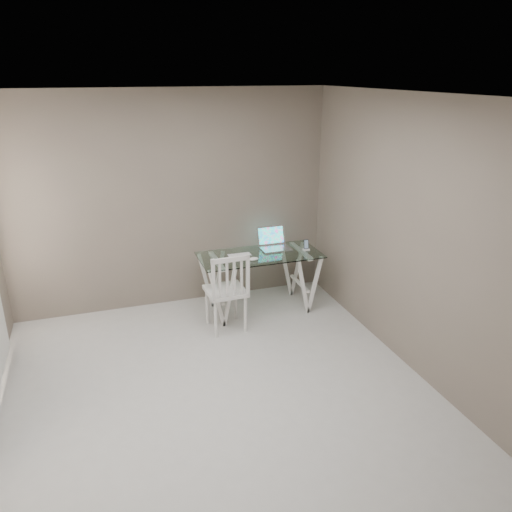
% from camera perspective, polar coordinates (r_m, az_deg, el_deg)
% --- Properties ---
extents(room, '(4.50, 4.52, 2.71)m').
position_cam_1_polar(room, '(4.07, -5.63, 3.78)').
color(room, '#ACA9A4').
rests_on(room, ground).
extents(desk, '(1.50, 0.70, 0.75)m').
position_cam_1_polar(desk, '(6.28, 0.43, -2.93)').
color(desk, silver).
rests_on(desk, ground).
extents(chair, '(0.46, 0.46, 0.97)m').
position_cam_1_polar(chair, '(5.72, -3.26, -3.78)').
color(chair, silver).
rests_on(chair, ground).
extents(laptop, '(0.37, 0.34, 0.25)m').
position_cam_1_polar(laptop, '(6.38, 2.01, 1.50)').
color(laptop, '#BBBBBF').
rests_on(laptop, desk).
extents(keyboard, '(0.30, 0.13, 0.01)m').
position_cam_1_polar(keyboard, '(6.12, -1.93, 0.11)').
color(keyboard, silver).
rests_on(keyboard, desk).
extents(mouse, '(0.12, 0.07, 0.04)m').
position_cam_1_polar(mouse, '(5.95, -0.28, -0.34)').
color(mouse, white).
rests_on(mouse, desk).
extents(phone_dock, '(0.07, 0.07, 0.14)m').
position_cam_1_polar(phone_dock, '(6.32, 5.75, 1.01)').
color(phone_dock, white).
rests_on(phone_dock, desk).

